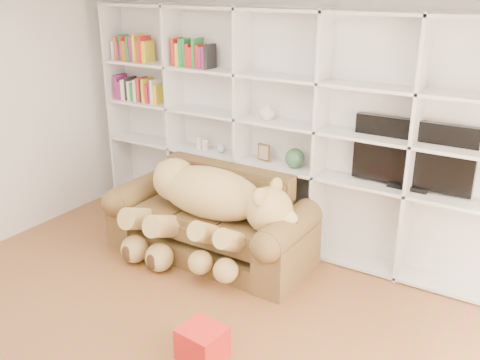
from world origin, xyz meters
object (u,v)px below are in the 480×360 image
Objects in this scene: teddy_bear at (206,205)px; sofa at (212,224)px; gift_box at (202,343)px; tv at (413,155)px.

sofa is at bearing 99.76° from teddy_bear.
sofa is at bearing 122.36° from gift_box.
teddy_bear is (0.06, -0.17, 0.29)m from sofa.
teddy_bear reaches higher than gift_box.
teddy_bear is at bearing 124.01° from gift_box.
teddy_bear is 1.94m from tv.
tv reaches higher than gift_box.
tv is (0.87, 2.01, 1.05)m from gift_box.
tv is at bearing 66.55° from gift_box.
teddy_bear is 1.51m from gift_box.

